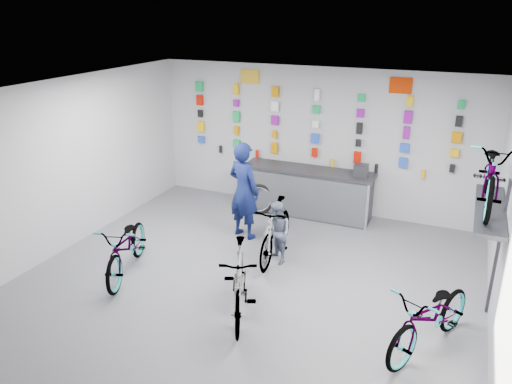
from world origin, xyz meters
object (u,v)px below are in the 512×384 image
at_px(counter, 307,193).
at_px(bike_center, 240,281).
at_px(clerk, 244,191).
at_px(customer, 277,233).
at_px(bike_service, 276,230).
at_px(bike_left, 127,247).
at_px(bike_right, 431,317).

height_order(counter, bike_center, bike_center).
height_order(clerk, customer, clerk).
xyz_separation_m(counter, clerk, (-0.77, -1.46, 0.43)).
xyz_separation_m(bike_center, bike_service, (-0.16, 1.78, -0.01)).
distance_m(counter, bike_center, 3.83).
height_order(bike_service, clerk, clerk).
distance_m(bike_left, customer, 2.47).
bearing_deg(clerk, bike_center, 130.39).
distance_m(bike_right, clerk, 4.16).
xyz_separation_m(bike_left, bike_center, (2.16, -0.31, 0.05)).
bearing_deg(bike_right, customer, 176.82).
height_order(bike_left, customer, customer).
distance_m(clerk, customer, 1.24).
height_order(bike_left, clerk, clerk).
relative_size(bike_service, customer, 1.58).
relative_size(counter, customer, 2.49).
height_order(bike_center, customer, customer).
bearing_deg(counter, clerk, -117.85).
bearing_deg(bike_center, bike_service, 72.61).
height_order(counter, bike_right, counter).
bearing_deg(bike_left, bike_right, -20.11).
bearing_deg(counter, bike_service, -87.44).
bearing_deg(bike_right, bike_center, -149.46).
bearing_deg(bike_right, bike_service, 175.24).
xyz_separation_m(bike_left, clerk, (1.14, 2.05, 0.44)).
relative_size(counter, bike_right, 1.50).
xyz_separation_m(bike_right, clerk, (-3.56, 2.11, 0.44)).
relative_size(bike_center, customer, 1.62).
relative_size(counter, bike_left, 1.49).
height_order(bike_left, bike_service, bike_service).
relative_size(bike_left, bike_right, 1.01).
bearing_deg(bike_service, counter, 87.93).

